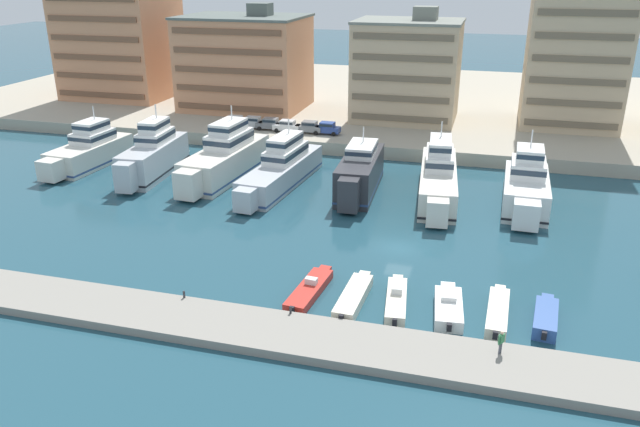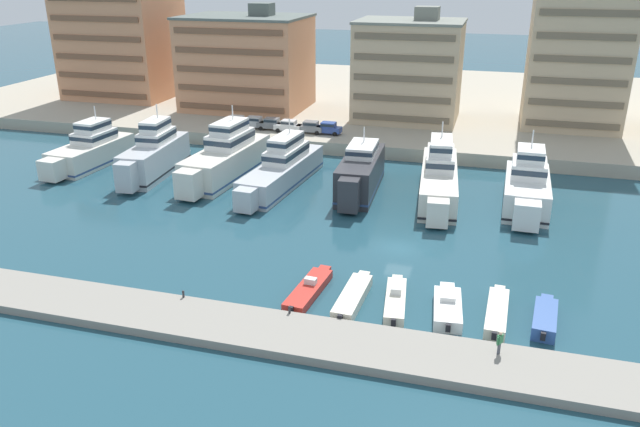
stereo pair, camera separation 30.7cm
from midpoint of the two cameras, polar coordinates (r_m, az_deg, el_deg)
name	(u,v)px [view 2 (the right image)]	position (r m, az deg, el deg)	size (l,w,h in m)	color
ground_plane	(399,247)	(60.64, 7.40, -3.10)	(400.00, 400.00, 0.00)	#234C5B
quay_promenade	(453,105)	(120.27, 12.14, 9.71)	(180.00, 70.00, 1.83)	#ADA38E
pier_dock	(360,347)	(45.07, 3.83, -12.05)	(120.00, 5.37, 0.69)	gray
yacht_ivory_far_left	(90,150)	(89.51, -20.17, 5.46)	(5.67, 16.11, 7.67)	silver
yacht_silver_left	(154,155)	(82.74, -14.83, 5.17)	(4.91, 16.28, 8.79)	silver
yacht_ivory_mid_left	(226,158)	(79.95, -8.49, 5.06)	(6.06, 19.50, 8.78)	silver
yacht_silver_center_left	(282,169)	(76.37, -3.36, 4.12)	(5.57, 20.74, 7.77)	silver
yacht_charcoal_center	(360,173)	(73.94, 3.82, 3.72)	(4.65, 16.11, 7.43)	#333338
yacht_ivory_center_right	(439,176)	(74.23, 10.95, 3.36)	(5.70, 21.14, 8.22)	silver
yacht_white_mid_right	(527,187)	(73.15, 18.52, 2.33)	(5.05, 15.79, 8.31)	white
motorboat_red_far_left	(309,289)	(52.00, -0.83, -6.93)	(2.40, 8.03, 1.25)	red
motorboat_cream_left	(353,297)	(50.82, 3.20, -7.60)	(1.97, 7.85, 0.93)	beige
motorboat_cream_mid_left	(395,300)	(50.67, 7.09, -7.86)	(2.33, 7.51, 1.38)	beige
motorboat_white_center_left	(447,307)	(50.21, 11.75, -8.41)	(2.65, 6.82, 1.39)	white
motorboat_cream_center	(497,312)	(50.61, 16.04, -8.68)	(1.80, 7.67, 0.90)	beige
motorboat_blue_center_right	(545,318)	(50.78, 20.03, -8.98)	(2.16, 6.14, 1.07)	#33569E
car_white_far_left	(236,121)	(97.81, -7.62, 8.38)	(4.15, 2.03, 1.80)	white
car_silver_left	(254,122)	(96.92, -5.97, 8.32)	(4.11, 1.95, 1.80)	#B7BCC1
car_grey_mid_left	(271,123)	(95.78, -4.39, 8.21)	(4.14, 2.00, 1.80)	slate
car_white_center_left	(288,125)	(94.37, -2.82, 8.04)	(4.11, 1.94, 1.80)	white
car_grey_center	(310,127)	(93.54, -0.81, 7.94)	(4.13, 1.97, 1.80)	slate
car_blue_center_right	(328,128)	(92.95, 0.82, 7.85)	(4.14, 2.00, 1.80)	#28428E
apartment_block_far_left	(122,41)	(125.37, -17.58, 14.77)	(19.19, 15.83, 21.95)	tan
apartment_block_left	(247,62)	(110.38, -6.61, 13.58)	(20.45, 15.55, 17.48)	tan
apartment_block_mid_left	(409,70)	(102.17, 8.19, 12.84)	(16.39, 13.10, 17.47)	#C6AD89
apartment_block_center_left	(580,41)	(103.68, 22.73, 14.35)	(14.41, 12.80, 27.46)	#C6AD89
pedestrian_near_edge	(500,341)	(44.84, 16.31, -11.12)	(0.44, 0.59, 1.73)	#4C515B
bollard_west	(183,294)	(51.21, -12.22, -7.17)	(0.20, 0.20, 0.61)	#2D2D33
bollard_west_mid	(289,309)	(48.02, -2.63, -8.74)	(0.20, 0.20, 0.61)	#2D2D33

